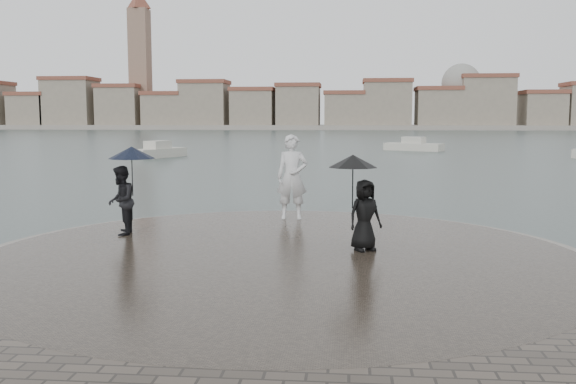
# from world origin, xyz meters

# --- Properties ---
(ground) EXTENTS (400.00, 400.00, 0.00)m
(ground) POSITION_xyz_m (0.00, 0.00, 0.00)
(ground) COLOR #2B3835
(ground) RESTS_ON ground
(kerb_ring) EXTENTS (12.50, 12.50, 0.32)m
(kerb_ring) POSITION_xyz_m (0.00, 3.50, 0.16)
(kerb_ring) COLOR gray
(kerb_ring) RESTS_ON ground
(quay_tip) EXTENTS (11.90, 11.90, 0.36)m
(quay_tip) POSITION_xyz_m (0.00, 3.50, 0.18)
(quay_tip) COLOR #2D261E
(quay_tip) RESTS_ON ground
(statue) EXTENTS (0.86, 0.61, 2.25)m
(statue) POSITION_xyz_m (-0.19, 7.96, 1.49)
(statue) COLOR silver
(statue) RESTS_ON quay_tip
(visitor_left) EXTENTS (1.16, 1.07, 2.04)m
(visitor_left) POSITION_xyz_m (-3.83, 5.25, 1.49)
(visitor_left) COLOR black
(visitor_left) RESTS_ON quay_tip
(visitor_right) EXTENTS (1.18, 1.02, 1.95)m
(visitor_right) POSITION_xyz_m (1.55, 4.03, 1.48)
(visitor_right) COLOR black
(visitor_right) RESTS_ON quay_tip
(far_skyline) EXTENTS (260.00, 20.00, 37.00)m
(far_skyline) POSITION_xyz_m (-6.29, 160.71, 5.61)
(far_skyline) COLOR gray
(far_skyline) RESTS_ON ground
(boats) EXTENTS (38.29, 17.34, 1.50)m
(boats) POSITION_xyz_m (4.85, 44.86, 0.38)
(boats) COLOR beige
(boats) RESTS_ON ground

